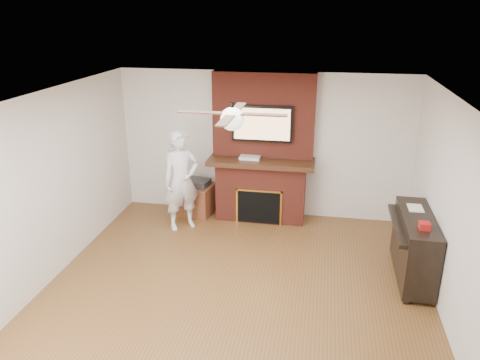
% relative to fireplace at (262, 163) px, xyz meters
% --- Properties ---
extents(room_shell, '(5.36, 5.86, 2.86)m').
position_rel_fireplace_xyz_m(room_shell, '(0.00, -2.55, 0.25)').
color(room_shell, brown).
rests_on(room_shell, ground).
extents(fireplace, '(1.78, 0.64, 2.50)m').
position_rel_fireplace_xyz_m(fireplace, '(0.00, 0.00, 0.00)').
color(fireplace, maroon).
rests_on(fireplace, ground).
extents(tv, '(1.00, 0.08, 0.60)m').
position_rel_fireplace_xyz_m(tv, '(0.00, -0.05, 0.68)').
color(tv, black).
rests_on(tv, fireplace).
extents(ceiling_fan, '(1.21, 1.21, 0.31)m').
position_rel_fireplace_xyz_m(ceiling_fan, '(-0.00, -2.55, 1.34)').
color(ceiling_fan, black).
rests_on(ceiling_fan, room_shell).
extents(person, '(0.73, 0.69, 1.66)m').
position_rel_fireplace_xyz_m(person, '(-1.23, -0.66, -0.16)').
color(person, silver).
rests_on(person, ground).
extents(side_table, '(0.64, 0.64, 0.64)m').
position_rel_fireplace_xyz_m(side_table, '(-1.14, -0.07, -0.70)').
color(side_table, '#5B2D1A').
rests_on(side_table, ground).
extents(piano, '(0.53, 1.39, 1.00)m').
position_rel_fireplace_xyz_m(piano, '(2.28, -1.61, -0.51)').
color(piano, black).
rests_on(piano, ground).
extents(cable_box, '(0.34, 0.20, 0.05)m').
position_rel_fireplace_xyz_m(cable_box, '(-0.19, -0.10, 0.11)').
color(cable_box, silver).
rests_on(cable_box, fireplace).
extents(candle_orange, '(0.07, 0.07, 0.13)m').
position_rel_fireplace_xyz_m(candle_orange, '(-0.17, -0.24, -0.93)').
color(candle_orange, '#BC3C16').
rests_on(candle_orange, ground).
extents(candle_green, '(0.08, 0.08, 0.09)m').
position_rel_fireplace_xyz_m(candle_green, '(-0.05, -0.17, -0.95)').
color(candle_green, '#487F33').
rests_on(candle_green, ground).
extents(candle_cream, '(0.08, 0.08, 0.10)m').
position_rel_fireplace_xyz_m(candle_cream, '(0.10, -0.17, -0.95)').
color(candle_cream, beige).
rests_on(candle_cream, ground).
extents(candle_blue, '(0.06, 0.06, 0.08)m').
position_rel_fireplace_xyz_m(candle_blue, '(0.27, -0.24, -0.96)').
color(candle_blue, '#3858AA').
rests_on(candle_blue, ground).
extents(candle_cream_extra, '(0.08, 0.08, 0.10)m').
position_rel_fireplace_xyz_m(candle_cream_extra, '(0.09, -0.17, -0.95)').
color(candle_cream_extra, beige).
rests_on(candle_cream_extra, ground).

